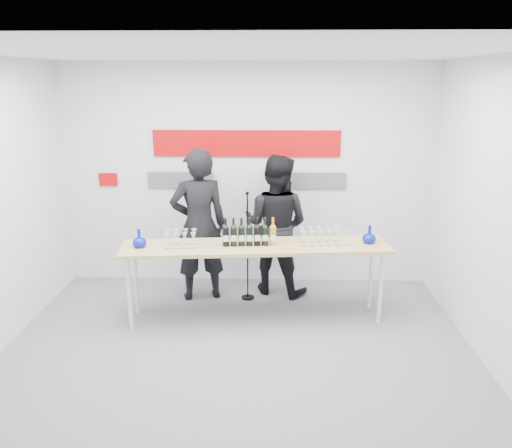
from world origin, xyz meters
The scene contains 12 objects.
ground centered at (0.00, 0.00, 0.00)m, with size 5.00×5.00×0.00m, color slate.
back_wall centered at (0.00, 2.00, 1.50)m, with size 5.00×0.04×3.00m, color silver.
signage centered at (-0.06, 1.97, 1.81)m, with size 3.38×0.02×0.79m.
tasting_table centered at (0.16, 0.78, 0.86)m, with size 3.13×0.89×0.93m.
wine_bottles centered at (0.09, 0.76, 1.09)m, with size 0.62×0.13×0.33m.
decanter_left centered at (-1.16, 0.66, 1.03)m, with size 0.16×0.16×0.21m, color #081699, non-canonical shape.
decanter_right centered at (1.48, 0.89, 1.03)m, with size 0.16×0.16×0.21m, color #081699, non-canonical shape.
glasses_left centered at (-0.69, 0.70, 1.02)m, with size 0.38×0.25×0.18m.
glasses_right centered at (0.93, 0.84, 1.02)m, with size 0.58×0.26×0.18m.
presenter_left centered at (-0.58, 1.37, 0.98)m, with size 0.72×0.47×1.97m, color black.
presenter_right centered at (0.40, 1.60, 0.93)m, with size 0.90×0.70×1.85m, color black.
mic_stand centered at (0.04, 1.34, 0.44)m, with size 0.17×0.17×1.44m.
Camera 1 is at (0.34, -4.69, 2.76)m, focal length 35.00 mm.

